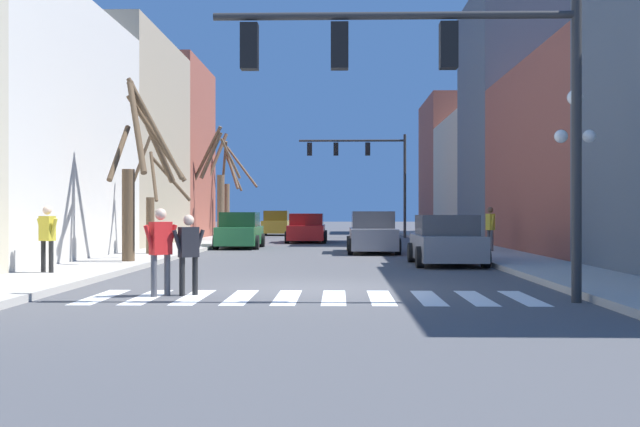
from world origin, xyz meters
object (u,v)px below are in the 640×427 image
object	(u,v)px
street_tree_right_far	(227,188)
pedestrian_waiting_at_curb	(490,225)
street_lamp_right_corner	(575,144)
car_parked_right_far	(307,229)
street_tree_left_near	(152,208)
car_parked_right_near	(446,241)
car_parked_left_mid	(240,231)
car_at_intersection	(277,224)
street_tree_left_far	(218,189)
traffic_signal_near	(435,73)
street_tree_right_near	(137,172)
car_parked_right_mid	(372,233)
traffic_signal_far	(366,161)
pedestrian_near_right_corner	(47,233)
pedestrian_crossing_street	(189,248)
pedestrian_on_right_sidewalk	(161,244)

from	to	relation	value
street_tree_right_far	pedestrian_waiting_at_curb	bearing A→B (deg)	-55.01
street_lamp_right_corner	car_parked_right_far	distance (m)	24.84
pedestrian_waiting_at_curb	street_tree_left_near	distance (m)	12.85
street_lamp_right_corner	street_tree_right_far	world-z (taller)	street_tree_right_far
car_parked_right_near	car_parked_left_mid	bearing A→B (deg)	36.22
car_parked_right_far	car_at_intersection	size ratio (longest dim) A/B	1.09
car_parked_right_near	street_tree_right_far	xyz separation A→B (m)	(-10.51, 24.38, 2.46)
street_tree_left_near	street_tree_left_far	size ratio (longest dim) A/B	0.67
traffic_signal_near	street_lamp_right_corner	bearing A→B (deg)	44.32
traffic_signal_near	street_tree_right_near	distance (m)	12.09
car_parked_right_near	street_tree_left_far	world-z (taller)	street_tree_left_far
car_parked_right_near	street_tree_left_far	bearing A→B (deg)	28.97
car_parked_right_near	car_parked_right_mid	world-z (taller)	car_parked_right_mid
traffic_signal_far	car_parked_right_far	bearing A→B (deg)	-114.79
traffic_signal_near	car_at_intersection	size ratio (longest dim) A/B	1.56
street_tree_left_far	car_parked_left_mid	bearing A→B (deg)	-73.50
traffic_signal_far	pedestrian_waiting_at_curb	size ratio (longest dim) A/B	4.09
traffic_signal_far	car_parked_right_far	size ratio (longest dim) A/B	1.48
street_tree_left_far	street_tree_right_near	bearing A→B (deg)	-88.26
street_tree_left_far	car_parked_right_mid	bearing A→B (deg)	-54.04
car_parked_right_near	street_tree_right_near	distance (m)	9.77
traffic_signal_far	street_tree_right_near	world-z (taller)	traffic_signal_far
pedestrian_near_right_corner	street_tree_left_near	bearing A→B (deg)	115.58
car_parked_right_far	street_tree_right_far	size ratio (longest dim) A/B	0.71
pedestrian_crossing_street	street_tree_right_near	distance (m)	8.88
traffic_signal_far	street_tree_left_far	distance (m)	11.20
pedestrian_near_right_corner	pedestrian_waiting_at_curb	xyz separation A→B (m)	(13.10, 10.78, 0.03)
traffic_signal_far	car_parked_right_near	distance (m)	25.58
car_parked_right_mid	street_tree_left_near	world-z (taller)	street_tree_left_near
traffic_signal_near	pedestrian_near_right_corner	distance (m)	10.57
car_parked_right_far	car_at_intersection	distance (m)	13.30
street_tree_right_near	street_tree_left_far	bearing A→B (deg)	91.74
street_tree_left_far	street_tree_right_near	distance (m)	18.87
car_parked_left_mid	street_lamp_right_corner	bearing A→B (deg)	-149.61
street_lamp_right_corner	car_parked_right_far	xyz separation A→B (m)	(-7.13, 23.66, -2.44)
street_lamp_right_corner	pedestrian_crossing_street	world-z (taller)	street_lamp_right_corner
car_parked_right_mid	street_tree_left_far	size ratio (longest dim) A/B	0.76
street_tree_right_near	street_tree_left_near	bearing A→B (deg)	98.31
car_parked_right_mid	street_tree_right_far	xyz separation A→B (m)	(-8.53, 17.34, 2.41)
street_tree_right_near	car_parked_left_mid	bearing A→B (deg)	81.83
pedestrian_on_right_sidewalk	pedestrian_near_right_corner	size ratio (longest dim) A/B	1.04
street_tree_right_far	street_tree_right_near	xyz separation A→B (m)	(1.00, -25.03, -0.32)
traffic_signal_near	street_tree_right_far	world-z (taller)	street_tree_right_far
traffic_signal_far	pedestrian_on_right_sidewalk	distance (m)	34.71
pedestrian_crossing_street	pedestrian_near_right_corner	distance (m)	5.64
street_tree_left_near	traffic_signal_near	bearing A→B (deg)	-57.21
car_parked_right_near	street_tree_right_far	distance (m)	26.66
car_parked_right_far	car_parked_left_mid	bearing A→B (deg)	-22.31
street_tree_right_near	car_at_intersection	bearing A→B (deg)	86.92
car_at_intersection	street_tree_left_far	bearing A→B (deg)	169.65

